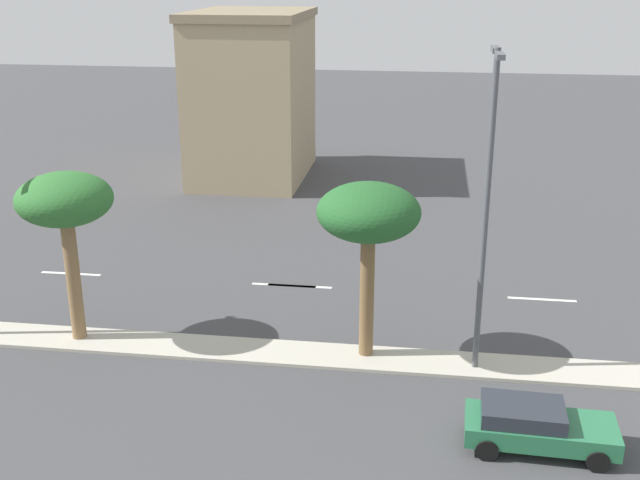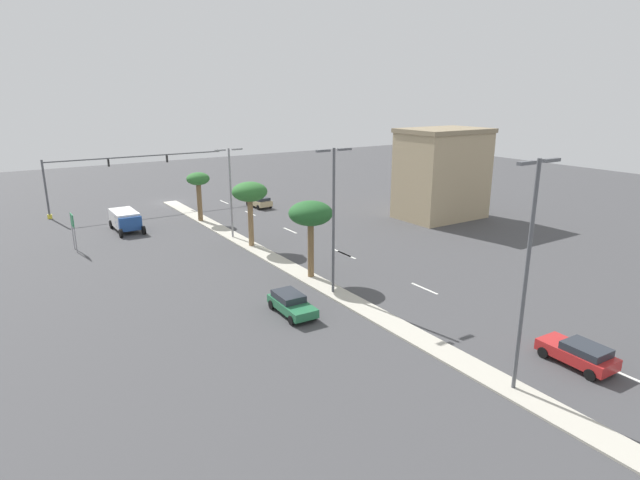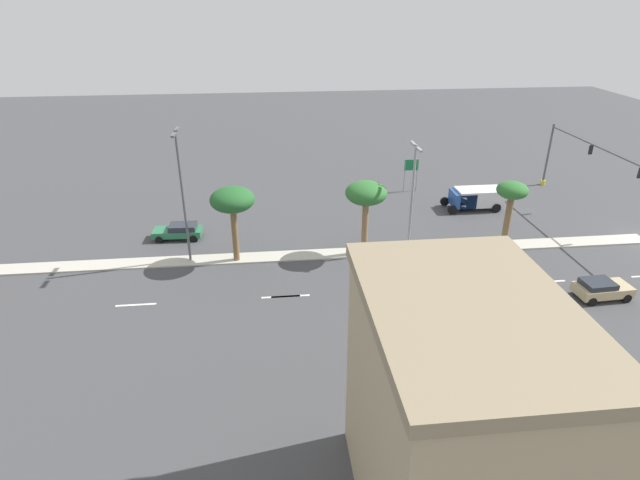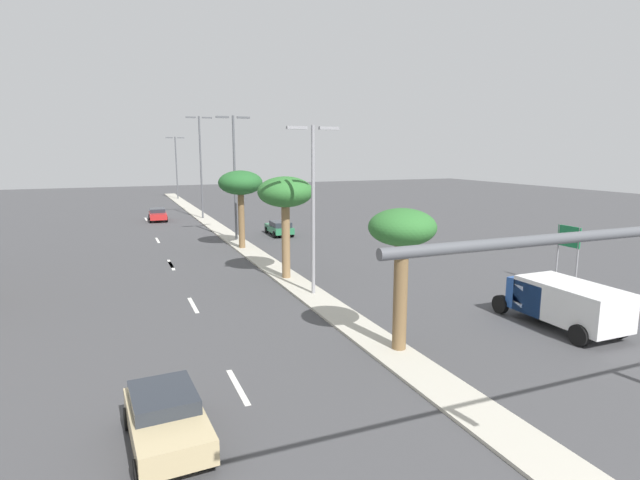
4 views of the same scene
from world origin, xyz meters
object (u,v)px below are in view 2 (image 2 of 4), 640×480
at_px(palm_tree_inboard, 250,193).
at_px(box_truck, 126,220).
at_px(traffic_signal_gantry, 100,174).
at_px(street_lamp_far, 230,185).
at_px(directional_road_sign, 73,224).
at_px(palm_tree_trailing, 198,182).
at_px(street_lamp_front, 528,263).
at_px(street_lamp_left, 334,211).
at_px(sedan_tan_mid, 259,202).
at_px(sedan_red_near, 579,353).
at_px(palm_tree_rear, 311,215).
at_px(commercial_building, 442,174).
at_px(sedan_green_leading, 291,303).

height_order(palm_tree_inboard, box_truck, palm_tree_inboard).
bearing_deg(traffic_signal_gantry, street_lamp_far, 113.76).
relative_size(palm_tree_inboard, box_truck, 1.07).
xyz_separation_m(directional_road_sign, palm_tree_trailing, (-14.13, -4.63, 2.08)).
bearing_deg(street_lamp_front, box_truck, -78.49).
xyz_separation_m(traffic_signal_gantry, box_truck, (-0.21, 10.78, -3.61)).
xyz_separation_m(street_lamp_left, sedan_tan_mid, (-8.99, -30.05, -5.57)).
bearing_deg(sedan_red_near, palm_tree_rear, -76.39).
distance_m(palm_tree_inboard, palm_tree_rear, 10.60).
bearing_deg(street_lamp_left, street_lamp_front, 90.95).
xyz_separation_m(directional_road_sign, palm_tree_rear, (-14.78, 18.48, 2.63)).
bearing_deg(palm_tree_rear, sedan_tan_mid, -108.05).
bearing_deg(palm_tree_rear, commercial_building, -158.74).
bearing_deg(sedan_red_near, traffic_signal_gantry, -75.55).
height_order(commercial_building, box_truck, commercial_building).
xyz_separation_m(traffic_signal_gantry, sedan_green_leading, (-4.24, 39.50, -4.10)).
relative_size(commercial_building, palm_tree_inboard, 1.68).
xyz_separation_m(sedan_red_near, sedan_green_leading, (9.72, -14.69, -0.01)).
xyz_separation_m(palm_tree_rear, sedan_tan_mid, (-8.56, -26.26, -4.48)).
bearing_deg(street_lamp_left, palm_tree_inboard, -91.00).
relative_size(palm_tree_trailing, box_truck, 0.97).
bearing_deg(commercial_building, palm_tree_rear, 21.26).
bearing_deg(sedan_tan_mid, traffic_signal_gantry, -24.29).
bearing_deg(palm_tree_trailing, box_truck, -2.42).
xyz_separation_m(palm_tree_inboard, street_lamp_front, (-0.01, 30.16, 1.51)).
relative_size(street_lamp_left, street_lamp_front, 0.92).
bearing_deg(box_truck, street_lamp_far, 133.40).
distance_m(palm_tree_inboard, sedan_tan_mid, 18.49).
bearing_deg(sedan_tan_mid, sedan_green_leading, 66.90).
height_order(traffic_signal_gantry, sedan_tan_mid, traffic_signal_gantry).
bearing_deg(street_lamp_left, street_lamp_far, -89.98).
xyz_separation_m(traffic_signal_gantry, street_lamp_front, (-8.97, 53.80, 1.94)).
bearing_deg(traffic_signal_gantry, palm_tree_rear, 104.93).
xyz_separation_m(traffic_signal_gantry, palm_tree_rear, (-9.13, 34.24, 0.40)).
distance_m(palm_tree_rear, sedan_red_near, 21.01).
height_order(street_lamp_far, sedan_red_near, street_lamp_far).
height_order(directional_road_sign, palm_tree_inboard, palm_tree_inboard).
bearing_deg(box_truck, sedan_tan_mid, -170.91).
bearing_deg(traffic_signal_gantry, street_lamp_left, 102.89).
distance_m(commercial_building, palm_tree_trailing, 28.36).
relative_size(traffic_signal_gantry, commercial_building, 2.10).
xyz_separation_m(street_lamp_front, sedan_green_leading, (4.72, -14.30, -6.05)).
height_order(sedan_green_leading, box_truck, box_truck).
height_order(palm_tree_trailing, street_lamp_far, street_lamp_far).
bearing_deg(box_truck, directional_road_sign, 40.36).
distance_m(palm_tree_inboard, box_truck, 16.07).
distance_m(directional_road_sign, sedan_red_near, 43.19).
bearing_deg(commercial_building, street_lamp_left, 28.21).
distance_m(commercial_building, street_lamp_far, 25.12).
xyz_separation_m(palm_tree_rear, street_lamp_far, (0.44, -14.49, 0.25)).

